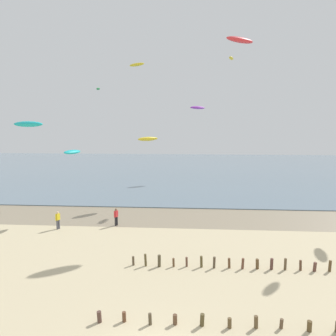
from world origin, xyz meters
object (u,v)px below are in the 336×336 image
object	(u,v)px
person_by_waterline	(116,216)
kite_aloft_3	(28,124)
kite_aloft_7	(98,89)
kite_aloft_2	(240,40)
kite_aloft_0	(137,65)
kite_aloft_9	(72,152)
person_mid_beach	(58,220)
kite_aloft_1	(148,139)
kite_aloft_6	(198,108)
kite_aloft_5	(231,58)

from	to	relation	value
person_by_waterline	kite_aloft_3	world-z (taller)	kite_aloft_3
person_by_waterline	kite_aloft_7	bearing A→B (deg)	109.35
kite_aloft_2	kite_aloft_0	bearing A→B (deg)	-79.97
kite_aloft_2	kite_aloft_9	xyz separation A→B (m)	(-17.11, -2.13, -11.32)
person_mid_beach	kite_aloft_2	bearing A→B (deg)	18.74
kite_aloft_1	kite_aloft_3	size ratio (longest dim) A/B	0.86
kite_aloft_6	kite_aloft_1	bearing A→B (deg)	37.10
kite_aloft_3	kite_aloft_9	world-z (taller)	kite_aloft_3
kite_aloft_1	kite_aloft_9	world-z (taller)	kite_aloft_1
person_by_waterline	kite_aloft_1	size ratio (longest dim) A/B	0.58
kite_aloft_3	kite_aloft_7	xyz separation A→B (m)	(-0.89, 26.34, 6.47)
kite_aloft_3	kite_aloft_7	distance (m)	27.14
kite_aloft_3	person_by_waterline	bearing A→B (deg)	-166.04
person_by_waterline	kite_aloft_7	world-z (taller)	kite_aloft_7
kite_aloft_2	kite_aloft_7	world-z (taller)	kite_aloft_2
kite_aloft_2	person_by_waterline	bearing A→B (deg)	-13.18
kite_aloft_7	kite_aloft_0	bearing A→B (deg)	-146.14
person_mid_beach	kite_aloft_1	distance (m)	14.63
person_mid_beach	kite_aloft_0	size ratio (longest dim) A/B	0.61
kite_aloft_7	person_by_waterline	bearing A→B (deg)	-171.59
kite_aloft_1	kite_aloft_5	world-z (taller)	kite_aloft_5
person_mid_beach	person_by_waterline	size ratio (longest dim) A/B	1.00
kite_aloft_1	kite_aloft_6	size ratio (longest dim) A/B	0.91
kite_aloft_1	kite_aloft_6	distance (m)	21.00
person_mid_beach	kite_aloft_6	distance (m)	35.04
kite_aloft_0	kite_aloft_2	distance (m)	18.72
kite_aloft_1	person_mid_beach	bearing A→B (deg)	12.33
kite_aloft_0	kite_aloft_2	bearing A→B (deg)	-13.69
kite_aloft_1	kite_aloft_3	bearing A→B (deg)	-2.90
kite_aloft_7	kite_aloft_9	xyz separation A→B (m)	(4.31, -24.25, -9.31)
kite_aloft_7	kite_aloft_5	bearing A→B (deg)	-127.26
kite_aloft_9	kite_aloft_6	bearing A→B (deg)	-10.57
kite_aloft_1	kite_aloft_7	bearing A→B (deg)	-100.52
person_mid_beach	person_by_waterline	bearing A→B (deg)	14.80
kite_aloft_6	kite_aloft_9	distance (m)	30.04
person_by_waterline	kite_aloft_1	bearing A→B (deg)	78.00
person_mid_beach	kite_aloft_7	distance (m)	32.20
kite_aloft_0	kite_aloft_6	world-z (taller)	kite_aloft_0
kite_aloft_0	kite_aloft_2	size ratio (longest dim) A/B	0.82
person_by_waterline	kite_aloft_0	xyz separation A→B (m)	(-0.83, 18.04, 17.79)
kite_aloft_0	kite_aloft_3	bearing A→B (deg)	-80.53
person_mid_beach	kite_aloft_9	distance (m)	7.13
kite_aloft_1	kite_aloft_7	distance (m)	22.35
person_by_waterline	kite_aloft_7	size ratio (longest dim) A/B	0.87
kite_aloft_5	kite_aloft_9	world-z (taller)	kite_aloft_5
kite_aloft_9	person_by_waterline	bearing A→B (deg)	-98.24
person_mid_beach	kite_aloft_9	world-z (taller)	kite_aloft_9
kite_aloft_9	kite_aloft_1	bearing A→B (deg)	-28.85
person_mid_beach	kite_aloft_7	xyz separation A→B (m)	(-4.12, 27.99, 15.38)
person_mid_beach	kite_aloft_3	world-z (taller)	kite_aloft_3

